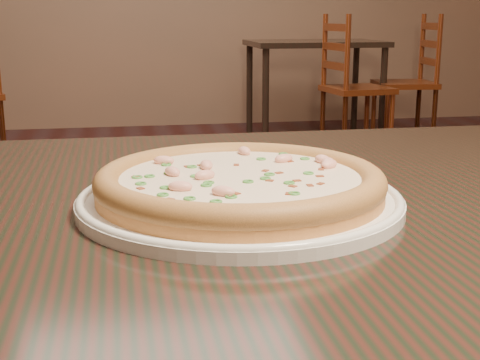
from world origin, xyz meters
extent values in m
cube|color=black|center=(0.00, -0.60, 0.73)|extent=(1.20, 0.80, 0.04)
cylinder|color=white|center=(-0.12, -0.65, 0.76)|extent=(0.35, 0.35, 0.01)
torus|color=white|center=(-0.12, -0.65, 0.76)|extent=(0.34, 0.34, 0.01)
cylinder|color=#C78540|center=(-0.12, -0.65, 0.77)|extent=(0.30, 0.30, 0.02)
torus|color=#BC7C3C|center=(-0.12, -0.65, 0.78)|extent=(0.31, 0.31, 0.03)
cylinder|color=beige|center=(-0.12, -0.65, 0.78)|extent=(0.26, 0.26, 0.00)
ellipsoid|color=#F2B29E|center=(-0.16, -0.65, 0.79)|extent=(0.03, 0.02, 0.01)
ellipsoid|color=#F2B29E|center=(-0.06, -0.59, 0.79)|extent=(0.03, 0.02, 0.01)
ellipsoid|color=#F2B29E|center=(-0.15, -0.72, 0.79)|extent=(0.03, 0.03, 0.01)
ellipsoid|color=#F2B29E|center=(-0.15, -0.60, 0.79)|extent=(0.02, 0.03, 0.01)
ellipsoid|color=#F2B29E|center=(-0.01, -0.62, 0.79)|extent=(0.02, 0.03, 0.01)
ellipsoid|color=#F2B29E|center=(-0.19, -0.63, 0.79)|extent=(0.02, 0.03, 0.01)
ellipsoid|color=#F2B29E|center=(-0.09, -0.54, 0.79)|extent=(0.02, 0.03, 0.01)
ellipsoid|color=#F2B29E|center=(-0.01, -0.63, 0.79)|extent=(0.03, 0.03, 0.01)
ellipsoid|color=#F2B29E|center=(-0.19, -0.57, 0.79)|extent=(0.03, 0.02, 0.01)
ellipsoid|color=#F2B29E|center=(-0.01, -0.60, 0.79)|extent=(0.02, 0.03, 0.01)
ellipsoid|color=#F2B29E|center=(-0.19, -0.69, 0.79)|extent=(0.03, 0.02, 0.01)
cube|color=maroon|center=(-0.06, -0.70, 0.78)|extent=(0.01, 0.01, 0.00)
cube|color=maroon|center=(-0.06, -0.68, 0.78)|extent=(0.01, 0.01, 0.00)
cube|color=maroon|center=(-0.09, -0.73, 0.78)|extent=(0.01, 0.01, 0.00)
cube|color=maroon|center=(-0.04, -0.67, 0.78)|extent=(0.01, 0.01, 0.00)
cube|color=maroon|center=(-0.17, -0.60, 0.78)|extent=(0.01, 0.01, 0.00)
cube|color=maroon|center=(-0.23, -0.63, 0.78)|extent=(0.01, 0.01, 0.00)
cube|color=maroon|center=(-0.05, -0.59, 0.78)|extent=(0.01, 0.01, 0.00)
cube|color=maroon|center=(-0.15, -0.59, 0.78)|extent=(0.01, 0.01, 0.00)
cube|color=maroon|center=(-0.14, -0.72, 0.78)|extent=(0.01, 0.01, 0.00)
cube|color=maroon|center=(-0.04, -0.70, 0.78)|extent=(0.01, 0.01, 0.00)
cube|color=maroon|center=(-0.11, -0.60, 0.78)|extent=(0.01, 0.01, 0.00)
cube|color=maroon|center=(-0.20, -0.73, 0.78)|extent=(0.01, 0.01, 0.00)
cube|color=maroon|center=(-0.09, -0.67, 0.78)|extent=(0.01, 0.01, 0.00)
cube|color=maroon|center=(-0.08, -0.70, 0.78)|extent=(0.01, 0.01, 0.00)
cube|color=maroon|center=(-0.22, -0.68, 0.78)|extent=(0.01, 0.01, 0.00)
cube|color=maroon|center=(-0.09, -0.63, 0.78)|extent=(0.01, 0.01, 0.00)
cube|color=maroon|center=(-0.03, -0.64, 0.78)|extent=(0.01, 0.01, 0.00)
cube|color=maroon|center=(-0.07, -0.64, 0.78)|extent=(0.01, 0.01, 0.00)
torus|color=#438C38|center=(-0.16, -0.74, 0.79)|extent=(0.02, 0.02, 0.00)
torus|color=#438C38|center=(-0.12, -0.68, 0.79)|extent=(0.02, 0.02, 0.00)
torus|color=#438C38|center=(-0.08, -0.57, 0.79)|extent=(0.01, 0.01, 0.00)
torus|color=#438C38|center=(-0.14, -0.73, 0.79)|extent=(0.02, 0.02, 0.00)
torus|color=#438C38|center=(-0.17, -0.64, 0.79)|extent=(0.02, 0.02, 0.00)
torus|color=#438C38|center=(-0.08, -0.73, 0.79)|extent=(0.02, 0.02, 0.00)
torus|color=#438C38|center=(-0.20, -0.71, 0.79)|extent=(0.01, 0.01, 0.00)
torus|color=#438C38|center=(-0.19, -0.62, 0.79)|extent=(0.02, 0.02, 0.00)
torus|color=#438C38|center=(-0.08, -0.69, 0.79)|extent=(0.02, 0.02, 0.00)
torus|color=#438C38|center=(-0.19, -0.58, 0.79)|extent=(0.01, 0.01, 0.00)
torus|color=#438C38|center=(-0.04, -0.65, 0.79)|extent=(0.01, 0.01, 0.00)
torus|color=#438C38|center=(-0.09, -0.67, 0.79)|extent=(0.02, 0.02, 0.00)
torus|color=#438C38|center=(-0.16, -0.60, 0.79)|extent=(0.01, 0.01, 0.00)
torus|color=#438C38|center=(-0.18, -0.73, 0.79)|extent=(0.02, 0.02, 0.00)
torus|color=#438C38|center=(-0.09, -0.65, 0.79)|extent=(0.01, 0.01, 0.00)
torus|color=#438C38|center=(-0.05, -0.55, 0.79)|extent=(0.02, 0.02, 0.00)
torus|color=#438C38|center=(-0.21, -0.63, 0.79)|extent=(0.02, 0.02, 0.00)
torus|color=#438C38|center=(-0.16, -0.67, 0.79)|extent=(0.01, 0.01, 0.00)
torus|color=#438C38|center=(-0.22, -0.67, 0.79)|extent=(0.02, 0.02, 0.00)
torus|color=#438C38|center=(-0.03, -0.58, 0.79)|extent=(0.02, 0.02, 0.00)
torus|color=#438C38|center=(-0.20, -0.69, 0.79)|extent=(0.01, 0.01, 0.00)
torus|color=#438C38|center=(-0.15, -0.70, 0.79)|extent=(0.02, 0.02, 0.00)
torus|color=#438C38|center=(-0.16, -0.68, 0.79)|extent=(0.01, 0.01, 0.00)
torus|color=#438C38|center=(-0.23, -0.64, 0.79)|extent=(0.01, 0.01, 0.00)
cube|color=black|center=(1.27, 3.71, 0.73)|extent=(1.00, 0.70, 0.04)
cylinder|color=black|center=(0.82, 3.41, 0.35)|extent=(0.05, 0.05, 0.71)
cylinder|color=black|center=(1.72, 3.41, 0.35)|extent=(0.05, 0.05, 0.71)
cylinder|color=black|center=(0.82, 4.01, 0.35)|extent=(0.05, 0.05, 0.71)
cylinder|color=black|center=(1.72, 4.01, 0.35)|extent=(0.05, 0.05, 0.71)
cylinder|color=#512205|center=(-0.99, 3.18, 0.21)|extent=(0.04, 0.04, 0.41)
cube|color=#512205|center=(1.43, 3.18, 0.43)|extent=(0.47, 0.47, 0.04)
cylinder|color=#512205|center=(1.63, 3.03, 0.21)|extent=(0.04, 0.04, 0.41)
cylinder|color=#512205|center=(1.59, 3.39, 0.21)|extent=(0.04, 0.04, 0.41)
cylinder|color=#512205|center=(1.28, 2.98, 0.21)|extent=(0.04, 0.04, 0.41)
cylinder|color=#512205|center=(1.23, 3.34, 0.21)|extent=(0.04, 0.04, 0.41)
cylinder|color=#512205|center=(1.28, 2.98, 0.47)|extent=(0.04, 0.04, 0.95)
cylinder|color=#512205|center=(1.23, 3.34, 0.47)|extent=(0.04, 0.04, 0.95)
cube|color=#512205|center=(1.25, 3.16, 0.60)|extent=(0.08, 0.36, 0.05)
cube|color=#512205|center=(1.25, 3.16, 0.73)|extent=(0.08, 0.36, 0.05)
cube|color=#512205|center=(1.25, 3.16, 0.86)|extent=(0.08, 0.36, 0.05)
cube|color=#512205|center=(1.91, 3.47, 0.43)|extent=(0.46, 0.46, 0.04)
cylinder|color=#512205|center=(1.75, 3.67, 0.21)|extent=(0.04, 0.04, 0.41)
cylinder|color=#512205|center=(1.72, 3.31, 0.21)|extent=(0.04, 0.04, 0.41)
cylinder|color=#512205|center=(2.11, 3.63, 0.21)|extent=(0.04, 0.04, 0.41)
cylinder|color=#512205|center=(2.07, 3.27, 0.21)|extent=(0.04, 0.04, 0.41)
cylinder|color=#512205|center=(2.11, 3.63, 0.47)|extent=(0.04, 0.04, 0.95)
cylinder|color=#512205|center=(2.07, 3.27, 0.47)|extent=(0.04, 0.04, 0.95)
cube|color=#512205|center=(2.09, 3.45, 0.60)|extent=(0.07, 0.36, 0.05)
cube|color=#512205|center=(2.09, 3.45, 0.73)|extent=(0.07, 0.36, 0.05)
cube|color=#512205|center=(2.09, 3.45, 0.86)|extent=(0.07, 0.36, 0.05)
camera|label=1|loc=(-0.24, -1.32, 0.95)|focal=50.00mm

